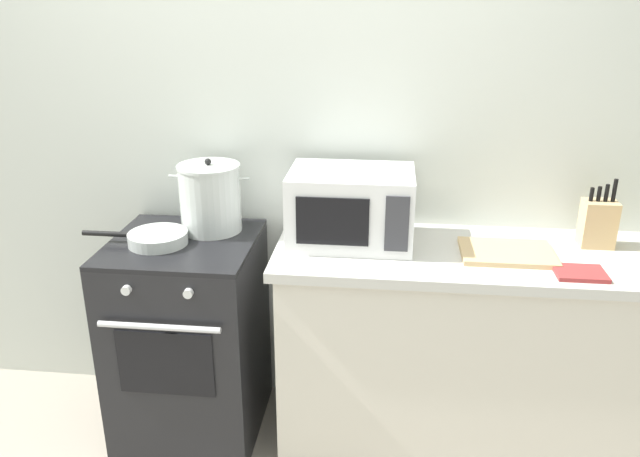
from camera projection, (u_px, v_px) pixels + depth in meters
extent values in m
cube|color=silver|center=(345.00, 146.00, 2.77)|extent=(4.40, 0.10, 2.50)
cube|color=beige|center=(477.00, 356.00, 2.67)|extent=(1.64, 0.56, 0.88)
cube|color=beige|center=(488.00, 257.00, 2.51)|extent=(1.70, 0.60, 0.04)
cube|color=black|center=(190.00, 339.00, 2.78)|extent=(0.60, 0.60, 0.90)
cube|color=black|center=(182.00, 243.00, 2.61)|extent=(0.60, 0.60, 0.02)
cube|color=black|center=(165.00, 364.00, 2.47)|extent=(0.39, 0.01, 0.28)
cylinder|color=silver|center=(159.00, 327.00, 2.38)|extent=(0.48, 0.02, 0.02)
cylinder|color=silver|center=(126.00, 290.00, 2.36)|extent=(0.04, 0.02, 0.04)
cylinder|color=silver|center=(188.00, 293.00, 2.34)|extent=(0.04, 0.02, 0.04)
cylinder|color=silver|center=(210.00, 199.00, 2.68)|extent=(0.26, 0.26, 0.28)
cylinder|color=silver|center=(208.00, 166.00, 2.63)|extent=(0.27, 0.27, 0.01)
sphere|color=black|center=(208.00, 162.00, 2.62)|extent=(0.03, 0.03, 0.03)
cylinder|color=silver|center=(175.00, 176.00, 2.66)|extent=(0.05, 0.01, 0.01)
cylinder|color=silver|center=(244.00, 178.00, 2.63)|extent=(0.05, 0.01, 0.01)
cylinder|color=silver|center=(158.00, 238.00, 2.57)|extent=(0.24, 0.24, 0.05)
cylinder|color=black|center=(106.00, 234.00, 2.59)|extent=(0.20, 0.02, 0.02)
cube|color=white|center=(351.00, 207.00, 2.56)|extent=(0.50, 0.36, 0.30)
cube|color=black|center=(332.00, 222.00, 2.39)|extent=(0.28, 0.01, 0.19)
cube|color=#38383D|center=(397.00, 224.00, 2.37)|extent=(0.09, 0.01, 0.22)
cube|color=tan|center=(507.00, 253.00, 2.47)|extent=(0.36, 0.26, 0.02)
cube|color=tan|center=(598.00, 224.00, 2.53)|extent=(0.13, 0.10, 0.19)
cylinder|color=black|center=(592.00, 194.00, 2.49)|extent=(0.02, 0.02, 0.06)
cylinder|color=black|center=(599.00, 194.00, 2.49)|extent=(0.02, 0.02, 0.06)
cylinder|color=black|center=(607.00, 193.00, 2.48)|extent=(0.02, 0.02, 0.07)
cylinder|color=black|center=(614.00, 190.00, 2.48)|extent=(0.02, 0.02, 0.09)
cube|color=#993333|center=(580.00, 273.00, 2.30)|extent=(0.18, 0.14, 0.02)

